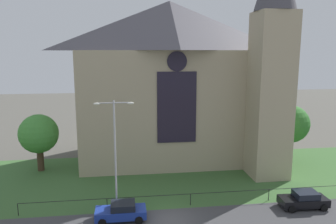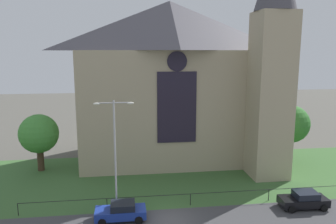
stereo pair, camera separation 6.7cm
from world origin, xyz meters
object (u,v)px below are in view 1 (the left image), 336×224
(tree_right_far, at_px, (290,124))
(parked_car_blue, at_px, (121,211))
(tree_left_far, at_px, (39,134))
(streetlamp_near, at_px, (115,144))
(parked_car_black, at_px, (304,200))
(church_building, at_px, (176,80))

(tree_right_far, height_order, parked_car_blue, tree_right_far)
(tree_left_far, distance_m, tree_right_far, 30.66)
(tree_right_far, distance_m, streetlamp_near, 24.09)
(tree_right_far, height_order, parked_car_black, tree_right_far)
(tree_left_far, relative_size, parked_car_blue, 1.60)
(streetlamp_near, distance_m, parked_car_black, 17.58)
(church_building, xyz_separation_m, tree_right_far, (14.12, -3.03, -5.42))
(church_building, distance_m, parked_car_black, 20.32)
(streetlamp_near, bearing_deg, tree_right_far, 26.41)
(church_building, bearing_deg, parked_car_blue, -114.40)
(church_building, height_order, parked_car_black, church_building)
(tree_left_far, bearing_deg, parked_car_black, -26.74)
(tree_left_far, height_order, streetlamp_near, streetlamp_near)
(streetlamp_near, relative_size, parked_car_black, 2.31)
(church_building, bearing_deg, tree_right_far, -12.11)
(church_building, xyz_separation_m, streetlamp_near, (-7.43, -13.73, -4.17))
(tree_left_far, relative_size, parked_car_black, 1.58)
(streetlamp_near, xyz_separation_m, parked_car_blue, (0.41, -1.73, -5.36))
(tree_right_far, xyz_separation_m, streetlamp_near, (-21.55, -10.70, 1.24))
(tree_left_far, height_order, parked_car_blue, tree_left_far)
(parked_car_black, bearing_deg, tree_left_far, -24.72)
(tree_right_far, relative_size, parked_car_blue, 1.72)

